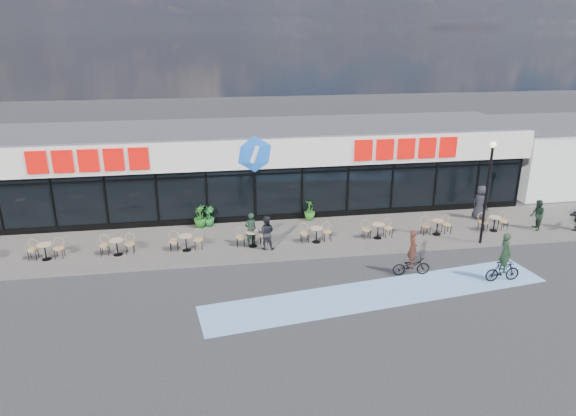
{
  "coord_description": "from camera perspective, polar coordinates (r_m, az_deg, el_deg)",
  "views": [
    {
      "loc": [
        -2.37,
        -18.48,
        9.79
      ],
      "look_at": [
        1.18,
        3.5,
        1.96
      ],
      "focal_mm": 32.0,
      "sensor_mm": 36.0,
      "label": 1
    }
  ],
  "objects": [
    {
      "name": "bistro_set_1",
      "position": [
        25.13,
        -25.33,
        -4.16
      ],
      "size": [
        1.54,
        0.62,
        0.9
      ],
      "color": "tan",
      "rests_on": "sidewalk"
    },
    {
      "name": "bike_lane",
      "position": [
        20.6,
        10.14,
        -9.31
      ],
      "size": [
        14.17,
        4.13,
        0.01
      ],
      "primitive_type": "cube",
      "rotation": [
        0.0,
        0.0,
        0.14
      ],
      "color": "#709FD3",
      "rests_on": "ground"
    },
    {
      "name": "pedestrian_a",
      "position": [
        28.74,
        25.97,
        -0.72
      ],
      "size": [
        0.78,
        0.89,
        1.56
      ],
      "primitive_type": "imported",
      "rotation": [
        0.0,
        0.0,
        -1.85
      ],
      "color": "black",
      "rests_on": "sidewalk"
    },
    {
      "name": "bistro_set_5",
      "position": [
        24.56,
        3.13,
        -2.74
      ],
      "size": [
        1.54,
        0.62,
        0.9
      ],
      "color": "tan",
      "rests_on": "sidewalk"
    },
    {
      "name": "potted_plant_left",
      "position": [
        26.64,
        -9.74,
        -0.91
      ],
      "size": [
        0.82,
        0.82,
        1.17
      ],
      "primitive_type": "imported",
      "rotation": [
        0.0,
        0.0,
        5.0
      ],
      "color": "#1F5919",
      "rests_on": "sidewalk"
    },
    {
      "name": "bistro_set_4",
      "position": [
        24.13,
        -3.99,
        -3.18
      ],
      "size": [
        1.54,
        0.62,
        0.9
      ],
      "color": "tan",
      "rests_on": "sidewalk"
    },
    {
      "name": "patron_right",
      "position": [
        23.6,
        -2.45,
        -2.75
      ],
      "size": [
        0.91,
        0.79,
        1.62
      ],
      "primitive_type": "imported",
      "rotation": [
        0.0,
        0.0,
        2.9
      ],
      "color": "black",
      "rests_on": "sidewalk"
    },
    {
      "name": "patron_left",
      "position": [
        24.04,
        -4.16,
        -2.38
      ],
      "size": [
        0.68,
        0.57,
        1.6
      ],
      "primitive_type": "imported",
      "rotation": [
        0.0,
        0.0,
        3.51
      ],
      "color": "black",
      "rests_on": "sidewalk"
    },
    {
      "name": "potted_plant_mid",
      "position": [
        26.76,
        -8.79,
        -0.92
      ],
      "size": [
        0.77,
        0.77,
        1.03
      ],
      "primitive_type": "imported",
      "rotation": [
        0.0,
        0.0,
        5.83
      ],
      "color": "#1A5C24",
      "rests_on": "sidewalk"
    },
    {
      "name": "pedestrian_b",
      "position": [
        29.15,
        20.56,
        0.59
      ],
      "size": [
        0.87,
        1.05,
        1.84
      ],
      "primitive_type": "imported",
      "rotation": [
        0.0,
        0.0,
        1.94
      ],
      "color": "black",
      "rests_on": "sidewalk"
    },
    {
      "name": "bistro_set_8",
      "position": [
        27.89,
        21.86,
        -1.42
      ],
      "size": [
        1.54,
        0.62,
        0.9
      ],
      "color": "tan",
      "rests_on": "sidewalk"
    },
    {
      "name": "ground",
      "position": [
        21.04,
        -1.68,
        -8.37
      ],
      "size": [
        120.0,
        120.0,
        0.0
      ],
      "primitive_type": "plane",
      "color": "#28282B",
      "rests_on": "ground"
    },
    {
      "name": "bistro_set_3",
      "position": [
        24.09,
        -11.26,
        -3.57
      ],
      "size": [
        1.54,
        0.62,
        0.9
      ],
      "color": "tan",
      "rests_on": "sidewalk"
    },
    {
      "name": "cyclist_b",
      "position": [
        22.03,
        13.57,
        -5.66
      ],
      "size": [
        1.6,
        0.63,
        2.01
      ],
      "color": "black",
      "rests_on": "ground"
    },
    {
      "name": "cyclist_a",
      "position": [
        22.63,
        22.85,
        -5.68
      ],
      "size": [
        1.47,
        0.61,
        2.1
      ],
      "color": "black",
      "rests_on": "ground"
    },
    {
      "name": "building",
      "position": [
        29.46,
        -4.29,
        4.66
      ],
      "size": [
        30.6,
        6.57,
        4.75
      ],
      "color": "black",
      "rests_on": "ground"
    },
    {
      "name": "neighbour_building",
      "position": [
        38.1,
        28.1,
        5.38
      ],
      "size": [
        9.2,
        7.2,
        4.11
      ],
      "color": "silver",
      "rests_on": "ground"
    },
    {
      "name": "bistro_set_7",
      "position": [
        26.48,
        16.17,
        -1.84
      ],
      "size": [
        1.54,
        0.62,
        0.9
      ],
      "color": "tan",
      "rests_on": "sidewalk"
    },
    {
      "name": "potted_plant_right",
      "position": [
        27.29,
        2.42,
        -0.24
      ],
      "size": [
        0.78,
        0.78,
        1.07
      ],
      "primitive_type": "imported",
      "rotation": [
        0.0,
        0.0,
        1.95
      ],
      "color": "#26641C",
      "rests_on": "sidewalk"
    },
    {
      "name": "bistro_set_6",
      "position": [
        25.36,
        9.9,
        -2.29
      ],
      "size": [
        1.54,
        0.62,
        0.9
      ],
      "color": "tan",
      "rests_on": "sidewalk"
    },
    {
      "name": "bistro_set_2",
      "position": [
        24.42,
        -18.44,
        -3.9
      ],
      "size": [
        1.54,
        0.62,
        0.9
      ],
      "color": "tan",
      "rests_on": "sidewalk"
    },
    {
      "name": "lamp_post",
      "position": [
        25.25,
        21.32,
        2.5
      ],
      "size": [
        0.28,
        0.28,
        4.91
      ],
      "color": "black",
      "rests_on": "sidewalk"
    },
    {
      "name": "sidewalk",
      "position": [
        25.07,
        -3.05,
        -3.53
      ],
      "size": [
        44.0,
        5.0,
        0.1
      ],
      "primitive_type": "cube",
      "color": "#59534F",
      "rests_on": "ground"
    }
  ]
}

